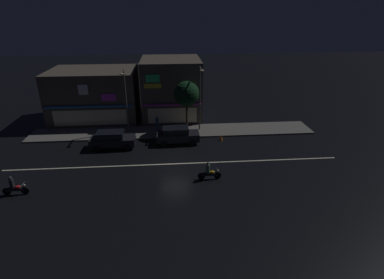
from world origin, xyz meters
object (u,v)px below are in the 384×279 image
object	(u,v)px
streetlamp_mid	(200,94)
traffic_cone	(221,138)
pedestrian_on_sidewalk	(157,125)
motorcycle_lead	(209,172)
streetlamp_west	(125,96)
parked_car_trailing	(112,139)
parked_car_near_kerb	(177,135)
motorcycle_following	(14,187)

from	to	relation	value
streetlamp_mid	traffic_cone	world-z (taller)	streetlamp_mid
pedestrian_on_sidewalk	motorcycle_lead	bearing A→B (deg)	83.17
streetlamp_west	parked_car_trailing	xyz separation A→B (m)	(-1.10, -3.84, -3.28)
parked_car_near_kerb	parked_car_trailing	distance (m)	6.43
streetlamp_mid	traffic_cone	distance (m)	5.22
streetlamp_west	traffic_cone	xyz separation A→B (m)	(9.87, -2.93, -3.87)
parked_car_trailing	traffic_cone	size ratio (longest dim) A/B	7.82
motorcycle_lead	parked_car_trailing	bearing A→B (deg)	-36.82
parked_car_trailing	traffic_cone	distance (m)	11.02
streetlamp_west	motorcycle_lead	xyz separation A→B (m)	(7.56, -10.55, -3.52)
streetlamp_west	parked_car_near_kerb	bearing A→B (deg)	-31.12
pedestrian_on_sidewalk	motorcycle_lead	size ratio (longest dim) A/B	1.03
streetlamp_west	pedestrian_on_sidewalk	bearing A→B (deg)	-11.25
parked_car_trailing	motorcycle_following	size ratio (longest dim) A/B	2.26
streetlamp_mid	parked_car_near_kerb	xyz separation A→B (m)	(-2.61, -2.99, -3.40)
streetlamp_mid	parked_car_near_kerb	bearing A→B (deg)	-131.11
motorcycle_lead	motorcycle_following	distance (m)	14.55
streetlamp_west	motorcycle_following	distance (m)	13.94
streetlamp_mid	motorcycle_following	distance (m)	19.05
motorcycle_following	pedestrian_on_sidewalk	bearing A→B (deg)	-134.98
streetlamp_mid	pedestrian_on_sidewalk	distance (m)	5.69
streetlamp_west	motorcycle_following	bearing A→B (deg)	-121.08
motorcycle_following	parked_car_near_kerb	bearing A→B (deg)	-147.67
streetlamp_west	pedestrian_on_sidewalk	size ratio (longest dim) A/B	3.45
parked_car_near_kerb	streetlamp_west	bearing A→B (deg)	148.88
traffic_cone	motorcycle_following	bearing A→B (deg)	-152.87
parked_car_near_kerb	parked_car_trailing	world-z (taller)	same
pedestrian_on_sidewalk	motorcycle_lead	xyz separation A→B (m)	(4.33, -9.90, -0.42)
pedestrian_on_sidewalk	motorcycle_following	xyz separation A→B (m)	(-10.19, -10.91, -0.42)
motorcycle_lead	streetlamp_mid	bearing A→B (deg)	-90.96
streetlamp_west	pedestrian_on_sidewalk	world-z (taller)	streetlamp_west
streetlamp_west	pedestrian_on_sidewalk	distance (m)	4.52
streetlamp_mid	traffic_cone	xyz separation A→B (m)	(1.96, -2.72, -4.00)
parked_car_near_kerb	motorcycle_lead	world-z (taller)	parked_car_near_kerb
streetlamp_west	motorcycle_lead	distance (m)	13.44
pedestrian_on_sidewalk	parked_car_near_kerb	distance (m)	3.29
pedestrian_on_sidewalk	parked_car_near_kerb	bearing A→B (deg)	98.54
parked_car_trailing	traffic_cone	bearing A→B (deg)	4.74
parked_car_near_kerb	motorcycle_following	world-z (taller)	parked_car_near_kerb
pedestrian_on_sidewalk	streetlamp_mid	bearing A→B (deg)	154.86
streetlamp_west	streetlamp_mid	distance (m)	7.91
streetlamp_mid	pedestrian_on_sidewalk	size ratio (longest dim) A/B	3.57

